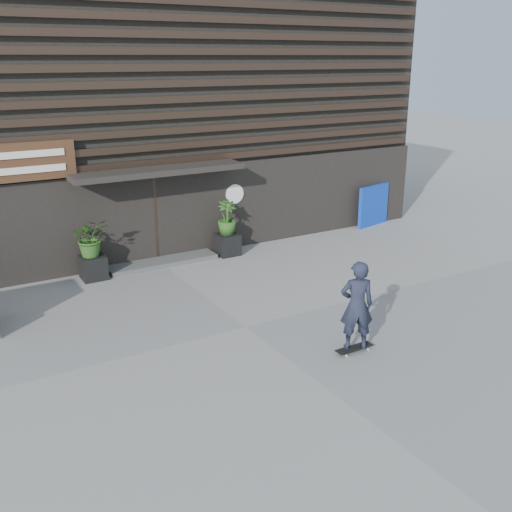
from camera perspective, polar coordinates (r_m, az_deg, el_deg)
ground at (r=12.38m, az=-1.02°, el=-6.83°), size 80.00×80.00×0.00m
entrance_step at (r=16.23m, az=-9.03°, el=-0.53°), size 3.00×0.80×0.12m
planter_pot_left at (r=15.43m, az=-15.35°, el=-1.06°), size 0.60×0.60×0.60m
bamboo_left at (r=15.20m, az=-15.60°, el=1.71°), size 0.86×0.75×0.96m
planter_pot_right at (r=16.72m, az=-2.77°, el=1.12°), size 0.60×0.60×0.60m
bamboo_right at (r=16.51m, az=-2.81°, el=3.71°), size 0.54×0.54×0.96m
blue_tarp at (r=19.96m, az=11.20°, el=4.78°), size 1.42×0.44×1.34m
building at (r=20.50m, az=-15.35°, el=14.25°), size 18.00×11.00×8.00m
skateboarder at (r=11.15m, az=9.64°, el=-4.73°), size 0.78×0.64×1.82m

